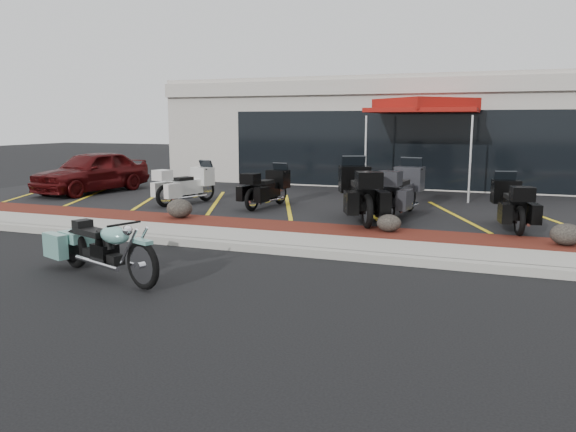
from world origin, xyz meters
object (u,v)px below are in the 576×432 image
at_px(hero_cruiser, 143,258).
at_px(traffic_cone, 372,190).
at_px(touring_white, 206,181).
at_px(popup_canopy, 425,107).
at_px(parked_car, 92,172).

relative_size(hero_cruiser, traffic_cone, 5.44).
relative_size(touring_white, popup_canopy, 0.62).
height_order(touring_white, traffic_cone, touring_white).
relative_size(hero_cruiser, touring_white, 1.34).
bearing_deg(parked_car, popup_canopy, 26.71).
xyz_separation_m(traffic_cone, popup_canopy, (1.31, 1.39, 2.46)).
distance_m(touring_white, popup_canopy, 7.13).
bearing_deg(touring_white, hero_cruiser, -139.04).
height_order(hero_cruiser, parked_car, parked_car).
bearing_deg(parked_car, traffic_cone, 20.82).
relative_size(touring_white, parked_car, 0.51).
relative_size(hero_cruiser, parked_car, 0.69).
xyz_separation_m(hero_cruiser, traffic_cone, (1.22, 10.02, -0.08)).
distance_m(traffic_cone, popup_canopy, 3.12).
distance_m(hero_cruiser, parked_car, 11.15).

